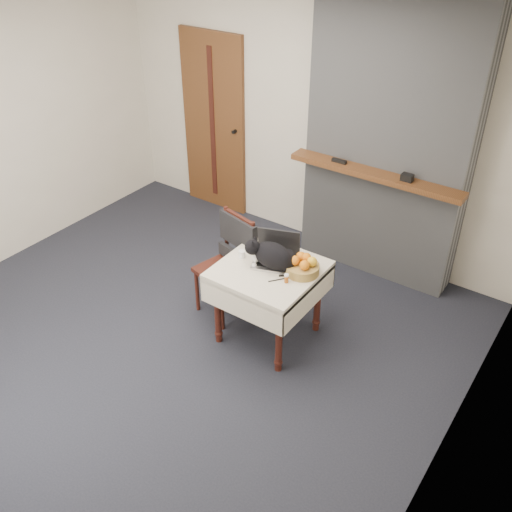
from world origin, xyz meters
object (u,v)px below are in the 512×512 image
at_px(pill_bottle, 286,278).
at_px(fruit_basket, 303,266).
at_px(laptop, 276,254).
at_px(cream_jar, 242,254).
at_px(cat, 274,256).
at_px(door, 214,124).
at_px(chair, 232,252).
at_px(side_table, 269,279).

relative_size(pill_bottle, fruit_basket, 0.27).
bearing_deg(laptop, pill_bottle, -62.24).
xyz_separation_m(laptop, cream_jar, (-0.26, -0.12, -0.03)).
bearing_deg(cat, cream_jar, 166.67).
relative_size(cream_jar, fruit_basket, 0.24).
relative_size(door, pill_bottle, 27.42).
xyz_separation_m(cream_jar, chair, (-0.21, 0.15, -0.14)).
relative_size(pill_bottle, chair, 0.08).
height_order(side_table, cream_jar, cream_jar).
xyz_separation_m(door, side_table, (1.83, -1.62, -0.41)).
distance_m(side_table, cream_jar, 0.30).
relative_size(door, fruit_basket, 7.46).
bearing_deg(side_table, pill_bottle, -21.15).
distance_m(cat, fruit_basket, 0.23).
bearing_deg(pill_bottle, side_table, 158.85).
bearing_deg(pill_bottle, cat, 148.98).
bearing_deg(pill_bottle, fruit_basket, 79.13).
distance_m(cat, cream_jar, 0.31).
bearing_deg(door, cat, -40.50).
bearing_deg(side_table, chair, 162.98).
height_order(door, cat, door).
height_order(laptop, chair, laptop).
distance_m(side_table, laptop, 0.21).
bearing_deg(side_table, cat, 39.85).
distance_m(door, cat, 2.45).
xyz_separation_m(side_table, cream_jar, (-0.26, -0.00, 0.14)).
relative_size(cream_jar, pill_bottle, 0.87).
bearing_deg(cat, side_table, -158.70).
bearing_deg(chair, fruit_basket, 9.54).
xyz_separation_m(side_table, cat, (0.03, 0.03, 0.22)).
distance_m(side_table, pill_bottle, 0.28).
height_order(door, cream_jar, door).
distance_m(pill_bottle, chair, 0.74).
xyz_separation_m(door, fruit_basket, (2.08, -1.52, -0.24)).
distance_m(door, fruit_basket, 2.58).
relative_size(door, side_table, 2.56).
relative_size(laptop, cat, 0.81).
distance_m(cat, pill_bottle, 0.23).
xyz_separation_m(cream_jar, pill_bottle, (0.48, -0.08, 0.01)).
xyz_separation_m(cat, chair, (-0.51, 0.12, -0.21)).
height_order(laptop, cream_jar, laptop).
bearing_deg(door, laptop, -39.47).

